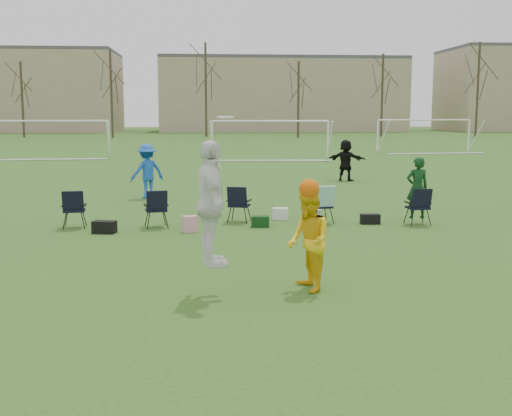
{
  "coord_description": "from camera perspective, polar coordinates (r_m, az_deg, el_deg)",
  "views": [
    {
      "loc": [
        -0.01,
        -8.38,
        2.88
      ],
      "look_at": [
        0.84,
        2.63,
        1.25
      ],
      "focal_mm": 45.0,
      "sensor_mm": 36.0,
      "label": 1
    }
  ],
  "objects": [
    {
      "name": "ground",
      "position": [
        8.86,
        -4.18,
        -10.6
      ],
      "size": [
        260.0,
        260.0,
        0.0
      ],
      "primitive_type": "plane",
      "color": "#2B561B",
      "rests_on": "ground"
    },
    {
      "name": "fielder_blue",
      "position": [
        22.25,
        -9.66,
        3.25
      ],
      "size": [
        1.38,
        1.19,
        1.85
      ],
      "primitive_type": "imported",
      "rotation": [
        0.0,
        0.0,
        3.66
      ],
      "color": "blue",
      "rests_on": "ground"
    },
    {
      "name": "fielder_black",
      "position": [
        27.86,
        7.99,
        4.23
      ],
      "size": [
        1.67,
        1.32,
        1.78
      ],
      "primitive_type": "imported",
      "rotation": [
        0.0,
        0.0,
        2.58
      ],
      "color": "black",
      "rests_on": "ground"
    },
    {
      "name": "center_contest",
      "position": [
        10.16,
        -0.12,
        -1.03
      ],
      "size": [
        2.31,
        1.31,
        2.84
      ],
      "color": "white",
      "rests_on": "ground"
    },
    {
      "name": "sideline_setup",
      "position": [
        16.67,
        1.35,
        0.29
      ],
      "size": [
        9.5,
        2.07,
        1.76
      ],
      "color": "#0F3716",
      "rests_on": "ground"
    },
    {
      "name": "goal_left",
      "position": [
        43.55,
        -17.8,
        6.76
      ],
      "size": [
        7.39,
        0.76,
        2.46
      ],
      "rotation": [
        0.0,
        0.0,
        0.09
      ],
      "color": "white",
      "rests_on": "ground"
    },
    {
      "name": "goal_mid",
      "position": [
        40.59,
        1.26,
        7.06
      ],
      "size": [
        7.4,
        0.63,
        2.46
      ],
      "rotation": [
        0.0,
        0.0,
        -0.07
      ],
      "color": "white",
      "rests_on": "ground"
    },
    {
      "name": "goal_right",
      "position": [
        49.07,
        14.74,
        7.03
      ],
      "size": [
        7.35,
        1.14,
        2.46
      ],
      "rotation": [
        0.0,
        0.0,
        0.14
      ],
      "color": "white",
      "rests_on": "ground"
    },
    {
      "name": "tree_line",
      "position": [
        78.25,
        -4.3,
        10.01
      ],
      "size": [
        110.28,
        3.28,
        11.4
      ],
      "color": "#382B21",
      "rests_on": "ground"
    },
    {
      "name": "building_row",
      "position": [
        104.64,
        -0.73,
        10.12
      ],
      "size": [
        126.0,
        16.0,
        13.0
      ],
      "color": "tan",
      "rests_on": "ground"
    }
  ]
}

